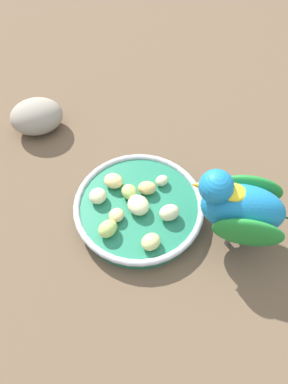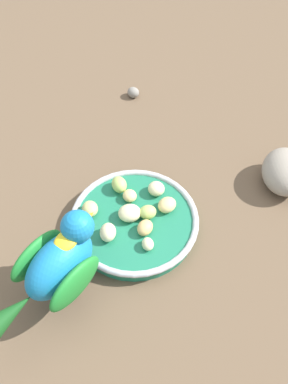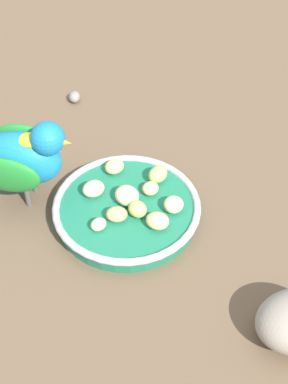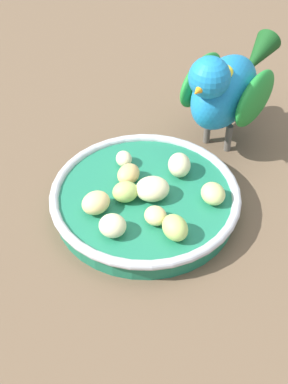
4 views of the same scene
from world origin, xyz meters
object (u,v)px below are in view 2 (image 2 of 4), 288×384
at_px(apple_piece_6, 90,209).
at_px(apple_piece_9, 145,228).
at_px(apple_piece_0, 130,196).
at_px(apple_piece_1, 130,215).
at_px(apple_piece_3, 167,205).
at_px(pebble_1, 133,92).
at_px(apple_piece_2, 120,184).
at_px(apple_piece_8, 148,212).
at_px(apple_piece_4, 148,244).
at_px(apple_piece_5, 156,189).
at_px(parrot, 57,265).
at_px(rock_large, 285,172).
at_px(feeding_bowl, 135,222).
at_px(apple_piece_7, 108,232).

height_order(apple_piece_6, apple_piece_9, same).
relative_size(apple_piece_0, apple_piece_1, 0.67).
bearing_deg(apple_piece_3, pebble_1, 78.42).
relative_size(apple_piece_0, pebble_1, 0.98).
relative_size(apple_piece_2, apple_piece_9, 1.06).
xyz_separation_m(apple_piece_2, apple_piece_8, (0.02, -0.08, -0.00)).
bearing_deg(apple_piece_9, apple_piece_4, -104.15).
distance_m(apple_piece_6, apple_piece_8, 0.10).
xyz_separation_m(apple_piece_5, apple_piece_8, (-0.03, -0.04, 0.00)).
xyz_separation_m(apple_piece_9, pebble_1, (0.12, 0.36, -0.02)).
xyz_separation_m(apple_piece_0, parrot, (-0.16, -0.12, 0.05)).
relative_size(apple_piece_2, rock_large, 0.32).
height_order(apple_piece_0, parrot, parrot).
distance_m(apple_piece_3, apple_piece_4, 0.09).
xyz_separation_m(feeding_bowl, apple_piece_3, (0.06, -0.00, 0.02)).
xyz_separation_m(apple_piece_7, rock_large, (0.35, 0.00, -0.00)).
xyz_separation_m(apple_piece_4, apple_piece_8, (0.02, 0.06, 0.00)).
bearing_deg(feeding_bowl, apple_piece_6, 146.72).
height_order(apple_piece_4, rock_large, rock_large).
bearing_deg(apple_piece_7, apple_piece_5, 26.34).
bearing_deg(apple_piece_0, apple_piece_1, -109.77).
bearing_deg(apple_piece_8, apple_piece_6, 152.97).
bearing_deg(apple_piece_2, feeding_bowl, -90.33).
relative_size(apple_piece_0, apple_piece_6, 0.82).
distance_m(apple_piece_1, apple_piece_8, 0.03).
xyz_separation_m(apple_piece_4, apple_piece_7, (-0.05, 0.04, 0.00)).
relative_size(apple_piece_2, apple_piece_6, 1.04).
distance_m(feeding_bowl, apple_piece_9, 0.04).
bearing_deg(apple_piece_3, feeding_bowl, 179.22).
xyz_separation_m(apple_piece_6, apple_piece_7, (0.01, -0.06, 0.00)).
bearing_deg(rock_large, apple_piece_2, 163.80).
distance_m(apple_piece_2, apple_piece_3, 0.10).
relative_size(apple_piece_6, rock_large, 0.30).
bearing_deg(parrot, apple_piece_6, 23.37).
relative_size(apple_piece_4, apple_piece_8, 0.79).
bearing_deg(apple_piece_3, apple_piece_0, 139.04).
bearing_deg(apple_piece_7, pebble_1, 62.13).
distance_m(apple_piece_2, apple_piece_4, 0.13).
xyz_separation_m(apple_piece_4, pebble_1, (0.13, 0.39, -0.02)).
bearing_deg(apple_piece_9, pebble_1, 71.33).
relative_size(parrot, pebble_1, 7.44).
xyz_separation_m(apple_piece_7, apple_piece_8, (0.08, 0.01, -0.00)).
relative_size(apple_piece_9, rock_large, 0.30).
bearing_deg(apple_piece_5, feeding_bowl, -145.71).
xyz_separation_m(apple_piece_2, apple_piece_4, (-0.00, -0.13, -0.00)).
bearing_deg(apple_piece_7, apple_piece_6, 101.43).
bearing_deg(apple_piece_4, rock_large, 9.00).
bearing_deg(apple_piece_9, apple_piece_0, 88.95).
relative_size(apple_piece_0, apple_piece_8, 0.88).
bearing_deg(apple_piece_1, apple_piece_6, 146.51).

